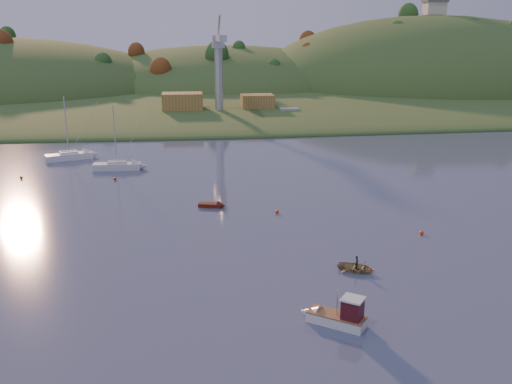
{
  "coord_description": "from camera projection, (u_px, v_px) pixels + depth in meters",
  "views": [
    {
      "loc": [
        -8.13,
        -36.37,
        23.44
      ],
      "look_at": [
        1.57,
        38.5,
        2.16
      ],
      "focal_mm": 40.0,
      "sensor_mm": 36.0,
      "label": 1
    }
  ],
  "objects": [
    {
      "name": "sailboat_near",
      "position": [
        69.0,
        156.0,
        108.15
      ],
      "size": [
        8.94,
        5.56,
        11.93
      ],
      "rotation": [
        0.0,
        0.0,
        0.38
      ],
      "color": "white",
      "rests_on": "ground"
    },
    {
      "name": "hill_right",
      "position": [
        428.0,
        89.0,
        239.96
      ],
      "size": [
        150.0,
        130.0,
        60.0
      ],
      "primitive_type": "ellipsoid",
      "color": "#24451B",
      "rests_on": "ground"
    },
    {
      "name": "sailboat_far",
      "position": [
        117.0,
        165.0,
        100.31
      ],
      "size": [
        8.3,
        2.82,
        11.37
      ],
      "rotation": [
        0.0,
        0.0,
        -0.04
      ],
      "color": "silver",
      "rests_on": "ground"
    },
    {
      "name": "dock_crane",
      "position": [
        219.0,
        56.0,
        150.68
      ],
      "size": [
        3.2,
        28.0,
        20.3
      ],
      "color": "#B7B7BC",
      "rests_on": "wharf"
    },
    {
      "name": "red_tender",
      "position": [
        215.0,
        205.0,
        78.9
      ],
      "size": [
        3.96,
        2.29,
        1.28
      ],
      "rotation": [
        0.0,
        0.0,
        -0.29
      ],
      "color": "#50150B",
      "rests_on": "ground"
    },
    {
      "name": "wharf",
      "position": [
        230.0,
        114.0,
        158.83
      ],
      "size": [
        42.0,
        16.0,
        2.4
      ],
      "primitive_type": "cube",
      "color": "slate",
      "rests_on": "ground"
    },
    {
      "name": "shore_slope",
      "position": [
        205.0,
        101.0,
        199.58
      ],
      "size": [
        640.0,
        150.0,
        7.0
      ],
      "primitive_type": "ellipsoid",
      "color": "#24451B",
      "rests_on": "ground"
    },
    {
      "name": "hillside_trees",
      "position": [
        203.0,
        95.0,
        218.67
      ],
      "size": [
        280.0,
        50.0,
        32.0
      ],
      "primitive_type": null,
      "color": "#224B1A",
      "rests_on": "ground"
    },
    {
      "name": "far_shore",
      "position": [
        199.0,
        85.0,
        261.63
      ],
      "size": [
        620.0,
        220.0,
        1.5
      ],
      "primitive_type": "cube",
      "color": "#24451B",
      "rests_on": "ground"
    },
    {
      "name": "buoy_2",
      "position": [
        21.0,
        178.0,
        93.94
      ],
      "size": [
        0.5,
        0.5,
        0.5
      ],
      "primitive_type": "sphere",
      "color": "#FF350D",
      "rests_on": "ground"
    },
    {
      "name": "shed_west",
      "position": [
        182.0,
        102.0,
        157.2
      ],
      "size": [
        11.0,
        8.0,
        4.8
      ],
      "primitive_type": "cube",
      "color": "olive",
      "rests_on": "wharf"
    },
    {
      "name": "ground",
      "position": [
        302.0,
        361.0,
        42.08
      ],
      "size": [
        500.0,
        500.0,
        0.0
      ],
      "primitive_type": "plane",
      "color": "#313B51",
      "rests_on": "ground"
    },
    {
      "name": "hill_center",
      "position": [
        224.0,
        89.0,
        243.77
      ],
      "size": [
        140.0,
        120.0,
        36.0
      ],
      "primitive_type": "ellipsoid",
      "color": "#24451B",
      "rests_on": "ground"
    },
    {
      "name": "buoy_1",
      "position": [
        277.0,
        212.0,
        76.22
      ],
      "size": [
        0.5,
        0.5,
        0.5
      ],
      "primitive_type": "sphere",
      "color": "#FF350D",
      "rests_on": "ground"
    },
    {
      "name": "buoy_0",
      "position": [
        422.0,
        233.0,
        68.16
      ],
      "size": [
        0.5,
        0.5,
        0.5
      ],
      "primitive_type": "sphere",
      "color": "#FF350D",
      "rests_on": "ground"
    },
    {
      "name": "buoy_3",
      "position": [
        115.0,
        179.0,
        93.28
      ],
      "size": [
        0.5,
        0.5,
        0.5
      ],
      "primitive_type": "sphere",
      "color": "#FF350D",
      "rests_on": "ground"
    },
    {
      "name": "hilltop_house",
      "position": [
        435.0,
        6.0,
        230.9
      ],
      "size": [
        9.0,
        7.0,
        6.45
      ],
      "color": "beige",
      "rests_on": "hill_right"
    },
    {
      "name": "work_vessel",
      "position": [
        289.0,
        116.0,
        157.02
      ],
      "size": [
        12.68,
        5.19,
        3.2
      ],
      "rotation": [
        0.0,
        0.0,
        0.06
      ],
      "color": "slate",
      "rests_on": "ground"
    },
    {
      "name": "paddler",
      "position": [
        357.0,
        265.0,
        57.69
      ],
      "size": [
        0.54,
        0.61,
        1.39
      ],
      "primitive_type": "imported",
      "rotation": [
        0.0,
        0.0,
        1.04
      ],
      "color": "black",
      "rests_on": "ground"
    },
    {
      "name": "shed_east",
      "position": [
        257.0,
        102.0,
        160.86
      ],
      "size": [
        9.0,
        7.0,
        4.0
      ],
      "primitive_type": "cube",
      "color": "olive",
      "rests_on": "wharf"
    },
    {
      "name": "fishing_boat",
      "position": [
        332.0,
        315.0,
        47.3
      ],
      "size": [
        5.59,
        4.81,
        3.61
      ],
      "rotation": [
        0.0,
        0.0,
        2.5
      ],
      "color": "silver",
      "rests_on": "ground"
    },
    {
      "name": "canoe",
      "position": [
        357.0,
        267.0,
        57.78
      ],
      "size": [
        4.6,
        4.21,
        0.78
      ],
      "primitive_type": "imported",
      "rotation": [
        0.0,
        0.0,
        1.04
      ],
      "color": "#9A8755",
      "rests_on": "ground"
    }
  ]
}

